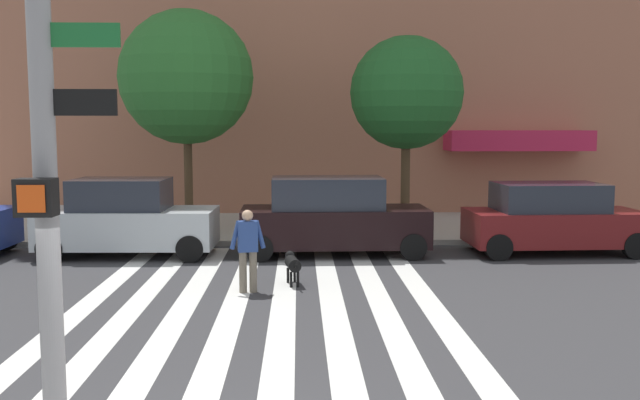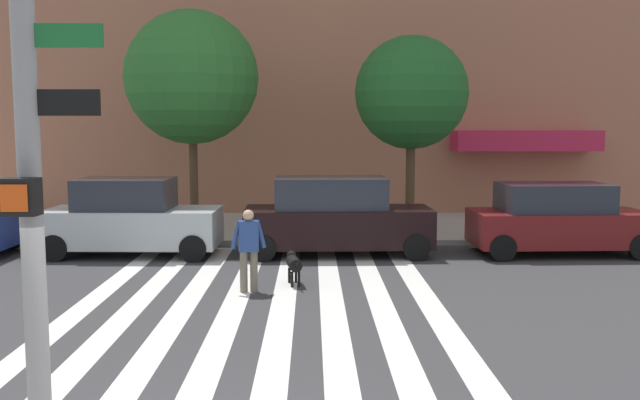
# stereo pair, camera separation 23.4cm
# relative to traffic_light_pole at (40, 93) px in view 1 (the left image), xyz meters

# --- Properties ---
(ground_plane) EXTENTS (160.00, 160.00, 0.00)m
(ground_plane) POSITION_rel_traffic_light_pole_xyz_m (1.06, 6.97, -3.52)
(ground_plane) COLOR #353538
(sidewalk_far) EXTENTS (80.00, 6.00, 0.15)m
(sidewalk_far) POSITION_rel_traffic_light_pole_xyz_m (1.06, 16.30, -3.45)
(sidewalk_far) COLOR #A59F95
(sidewalk_far) RESTS_ON ground_plane
(crosswalk_stripes) EXTENTS (6.75, 12.06, 0.01)m
(crosswalk_stripes) POSITION_rel_traffic_light_pole_xyz_m (1.19, 6.97, -3.52)
(crosswalk_stripes) COLOR silver
(crosswalk_stripes) RESTS_ON ground_plane
(traffic_light_pole) EXTENTS (0.74, 0.46, 5.80)m
(traffic_light_pole) POSITION_rel_traffic_light_pole_xyz_m (0.00, 0.00, 0.00)
(traffic_light_pole) COLOR gray
(traffic_light_pole) RESTS_ON sidewalk_near
(parked_car_behind_first) EXTENTS (4.37, 1.99, 1.95)m
(parked_car_behind_first) POSITION_rel_traffic_light_pole_xyz_m (-2.39, 12.02, -2.59)
(parked_car_behind_first) COLOR #B1BBBF
(parked_car_behind_first) RESTS_ON ground_plane
(parked_car_third_in_line) EXTENTS (4.72, 1.97, 1.97)m
(parked_car_third_in_line) POSITION_rel_traffic_light_pole_xyz_m (2.78, 12.01, -2.56)
(parked_car_third_in_line) COLOR black
(parked_car_third_in_line) RESTS_ON ground_plane
(parked_car_fourth_in_line) EXTENTS (4.44, 2.04, 1.81)m
(parked_car_fourth_in_line) POSITION_rel_traffic_light_pole_xyz_m (8.42, 12.01, -2.63)
(parked_car_fourth_in_line) COLOR maroon
(parked_car_fourth_in_line) RESTS_ON ground_plane
(street_tree_nearest) EXTENTS (3.94, 3.94, 6.50)m
(street_tree_nearest) POSITION_rel_traffic_light_pole_xyz_m (-1.36, 15.36, 1.15)
(street_tree_nearest) COLOR #4C3823
(street_tree_nearest) RESTS_ON sidewalk_far
(street_tree_middle) EXTENTS (3.27, 3.27, 5.70)m
(street_tree_middle) POSITION_rel_traffic_light_pole_xyz_m (5.05, 14.78, 0.68)
(street_tree_middle) COLOR #4C3823
(street_tree_middle) RESTS_ON sidewalk_far
(pedestrian_dog_walker) EXTENTS (0.71, 0.30, 1.64)m
(pedestrian_dog_walker) POSITION_rel_traffic_light_pole_xyz_m (0.93, 8.09, -2.59)
(pedestrian_dog_walker) COLOR #6B6051
(pedestrian_dog_walker) RESTS_ON ground_plane
(dog_on_leash) EXTENTS (0.36, 0.99, 0.65)m
(dog_on_leash) POSITION_rel_traffic_light_pole_xyz_m (1.79, 8.74, -3.08)
(dog_on_leash) COLOR black
(dog_on_leash) RESTS_ON ground_plane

